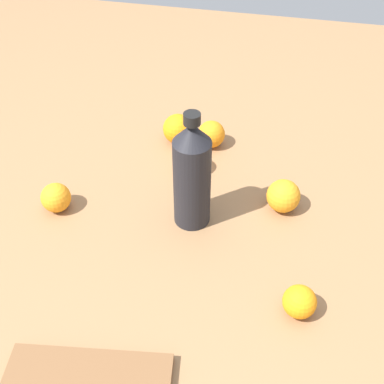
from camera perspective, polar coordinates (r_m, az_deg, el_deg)
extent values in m
plane|color=olive|center=(1.10, -0.96, -4.41)|extent=(2.40, 2.40, 0.00)
cylinder|color=black|center=(1.05, 0.00, 1.04)|extent=(0.08, 0.08, 0.21)
cone|color=black|center=(0.97, 0.00, 6.71)|extent=(0.08, 0.08, 0.04)
cylinder|color=black|center=(0.95, 0.00, 8.34)|extent=(0.03, 0.03, 0.02)
sphere|color=orange|center=(0.96, 12.15, -12.12)|extent=(0.06, 0.06, 0.06)
sphere|color=orange|center=(1.23, -0.07, 3.66)|extent=(0.07, 0.07, 0.07)
sphere|color=orange|center=(1.32, -1.61, 7.20)|extent=(0.08, 0.08, 0.08)
sphere|color=orange|center=(1.14, 10.37, -0.44)|extent=(0.08, 0.08, 0.08)
sphere|color=orange|center=(1.31, 2.36, 6.58)|extent=(0.07, 0.07, 0.07)
sphere|color=orange|center=(1.17, -15.25, -0.62)|extent=(0.07, 0.07, 0.07)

